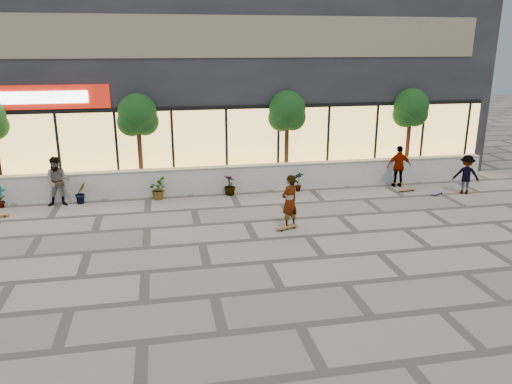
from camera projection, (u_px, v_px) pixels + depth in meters
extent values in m
plane|color=#A89D91|center=(267.00, 262.00, 13.64)|extent=(80.00, 80.00, 0.00)
cube|color=silver|center=(230.00, 179.00, 20.08)|extent=(22.00, 0.35, 1.00)
cube|color=#B2AFA8|center=(230.00, 166.00, 19.94)|extent=(22.00, 0.42, 0.04)
cube|color=black|center=(213.00, 76.00, 24.19)|extent=(24.00, 9.00, 8.50)
cube|color=#EDB95F|center=(226.00, 145.00, 20.66)|extent=(23.04, 0.05, 3.00)
cube|color=black|center=(226.00, 108.00, 20.19)|extent=(23.04, 0.08, 0.15)
cube|color=red|center=(41.00, 97.00, 18.73)|extent=(5.00, 0.10, 0.90)
cube|color=white|center=(41.00, 97.00, 18.67)|extent=(3.40, 0.06, 0.45)
cube|color=brown|center=(225.00, 37.00, 19.43)|extent=(21.60, 0.05, 1.60)
imported|color=#113814|center=(0.00, 197.00, 18.03)|extent=(0.43, 0.29, 0.81)
imported|color=#113814|center=(81.00, 193.00, 18.55)|extent=(0.57, 0.57, 0.81)
imported|color=#113814|center=(157.00, 189.00, 19.06)|extent=(0.68, 0.77, 0.81)
imported|color=#113814|center=(230.00, 185.00, 19.58)|extent=(0.64, 0.64, 0.81)
imported|color=#113814|center=(299.00, 181.00, 20.09)|extent=(0.46, 0.35, 0.81)
cylinder|color=#402716|center=(140.00, 152.00, 19.78)|extent=(0.18, 0.18, 3.24)
sphere|color=#113814|center=(137.00, 113.00, 19.34)|extent=(1.50, 1.50, 1.50)
sphere|color=#113814|center=(131.00, 122.00, 19.35)|extent=(1.10, 1.10, 1.10)
sphere|color=#113814|center=(145.00, 121.00, 19.53)|extent=(1.10, 1.10, 1.10)
cylinder|color=#402716|center=(287.00, 146.00, 20.88)|extent=(0.18, 0.18, 3.24)
sphere|color=#113814|center=(287.00, 109.00, 20.44)|extent=(1.50, 1.50, 1.50)
sphere|color=#113814|center=(281.00, 118.00, 20.45)|extent=(1.10, 1.10, 1.10)
sphere|color=#113814|center=(293.00, 117.00, 20.63)|extent=(1.10, 1.10, 1.10)
cylinder|color=#402716|center=(408.00, 141.00, 21.89)|extent=(0.18, 0.18, 3.24)
sphere|color=#113814|center=(411.00, 106.00, 21.45)|extent=(1.50, 1.50, 1.50)
sphere|color=#113814|center=(405.00, 114.00, 21.46)|extent=(1.10, 1.10, 1.10)
sphere|color=#113814|center=(415.00, 114.00, 21.64)|extent=(1.10, 1.10, 1.10)
imported|color=white|center=(290.00, 202.00, 15.96)|extent=(0.77, 0.69, 1.76)
imported|color=tan|center=(58.00, 182.00, 18.13)|extent=(0.90, 0.70, 1.84)
imported|color=silver|center=(399.00, 166.00, 20.60)|extent=(1.06, 0.55, 1.73)
imported|color=maroon|center=(466.00, 175.00, 19.67)|extent=(1.16, 0.96, 1.56)
cube|color=brown|center=(287.00, 227.00, 16.01)|extent=(0.82, 0.47, 0.02)
cylinder|color=black|center=(292.00, 227.00, 16.21)|extent=(0.06, 0.05, 0.06)
cylinder|color=black|center=(294.00, 228.00, 16.09)|extent=(0.06, 0.05, 0.06)
cylinder|color=black|center=(279.00, 229.00, 15.96)|extent=(0.06, 0.05, 0.06)
cylinder|color=black|center=(282.00, 231.00, 15.84)|extent=(0.06, 0.05, 0.06)
cylinder|color=black|center=(5.00, 215.00, 17.27)|extent=(0.06, 0.04, 0.06)
cylinder|color=black|center=(5.00, 216.00, 17.15)|extent=(0.06, 0.04, 0.06)
cube|color=#965D31|center=(407.00, 189.00, 20.14)|extent=(0.82, 0.34, 0.02)
cylinder|color=black|center=(411.00, 190.00, 20.31)|extent=(0.06, 0.04, 0.06)
cylinder|color=black|center=(413.00, 191.00, 20.18)|extent=(0.06, 0.04, 0.06)
cylinder|color=black|center=(401.00, 191.00, 20.14)|extent=(0.06, 0.04, 0.06)
cylinder|color=black|center=(403.00, 192.00, 20.01)|extent=(0.06, 0.04, 0.06)
cube|color=#6B57A0|center=(437.00, 193.00, 19.72)|extent=(0.75, 0.55, 0.02)
cylinder|color=black|center=(438.00, 192.00, 19.93)|extent=(0.06, 0.05, 0.05)
cylinder|color=black|center=(442.00, 193.00, 19.83)|extent=(0.06, 0.05, 0.05)
cylinder|color=black|center=(432.00, 195.00, 19.63)|extent=(0.06, 0.05, 0.05)
cylinder|color=black|center=(436.00, 195.00, 19.53)|extent=(0.06, 0.05, 0.05)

